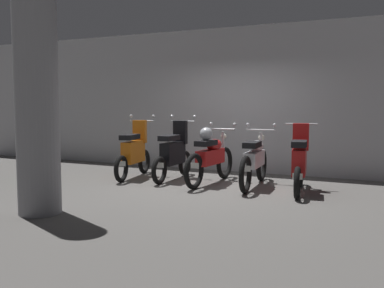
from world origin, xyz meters
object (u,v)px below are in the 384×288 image
motorbike_slot_0 (134,152)px  motorbike_slot_3 (255,160)px  motorbike_slot_4 (299,162)px  trash_bin (30,161)px  support_pillar (37,98)px  motorbike_slot_2 (211,156)px  motorbike_slot_1 (174,153)px

motorbike_slot_0 → motorbike_slot_3: (2.56, 0.07, -0.04)m
motorbike_slot_4 → trash_bin: motorbike_slot_4 is taller
support_pillar → motorbike_slot_4: bearing=45.7°
motorbike_slot_0 → motorbike_slot_4: motorbike_slot_0 is taller
motorbike_slot_0 → support_pillar: size_ratio=0.52×
support_pillar → trash_bin: size_ratio=3.96×
trash_bin → support_pillar: bearing=-42.1°
motorbike_slot_0 → motorbike_slot_3: size_ratio=0.86×
motorbike_slot_3 → motorbike_slot_4: 0.86m
motorbike_slot_2 → motorbike_slot_4: bearing=-3.1°
motorbike_slot_0 → support_pillar: bearing=-81.8°
motorbike_slot_3 → support_pillar: 3.98m
motorbike_slot_3 → support_pillar: (-2.11, -3.18, 1.11)m
motorbike_slot_1 → motorbike_slot_4: bearing=-4.7°
motorbike_slot_2 → motorbike_slot_3: same height
motorbike_slot_4 → trash_bin: bearing=-166.6°
motorbike_slot_1 → motorbike_slot_3: size_ratio=0.86×
motorbike_slot_1 → support_pillar: support_pillar is taller
support_pillar → trash_bin: (-2.04, 1.84, -1.20)m
motorbike_slot_3 → motorbike_slot_1: bearing=178.0°
motorbike_slot_4 → trash_bin: 5.13m
motorbike_slot_4 → motorbike_slot_3: bearing=169.9°
support_pillar → motorbike_slot_3: bearing=56.5°
motorbike_slot_0 → trash_bin: 2.04m
motorbike_slot_1 → motorbike_slot_2: size_ratio=0.86×
motorbike_slot_3 → support_pillar: support_pillar is taller
motorbike_slot_4 → support_pillar: size_ratio=0.52×
support_pillar → trash_bin: support_pillar is taller
motorbike_slot_2 → support_pillar: 3.54m
trash_bin → motorbike_slot_3: bearing=17.9°
motorbike_slot_2 → motorbike_slot_3: 0.85m
motorbike_slot_1 → motorbike_slot_2: (0.85, -0.12, 0.00)m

